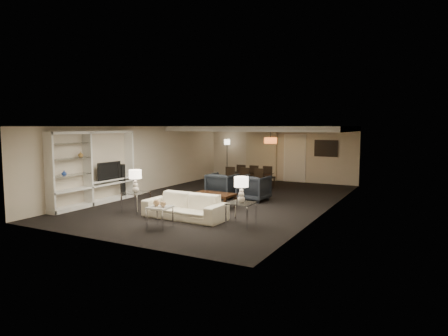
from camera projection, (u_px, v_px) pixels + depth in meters
floor at (224, 200)px, 13.55m from camera, size 11.00×11.00×0.00m
ceiling at (224, 126)px, 13.29m from camera, size 7.00×11.00×0.02m
wall_back at (280, 154)px, 18.25m from camera, size 7.00×0.02×2.50m
wall_front at (105, 185)px, 8.59m from camera, size 7.00×0.02×2.50m
wall_left at (142, 160)px, 15.05m from camera, size 0.02×11.00×2.50m
wall_right at (328, 169)px, 11.79m from camera, size 0.02×11.00×2.50m
ceiling_soffit at (264, 129)px, 16.38m from camera, size 7.00×4.00×0.20m
curtains at (261, 154)px, 18.61m from camera, size 1.50×0.12×2.40m
door at (295, 159)px, 17.92m from camera, size 0.90×0.05×2.10m
painting at (326, 148)px, 17.21m from camera, size 0.95×0.04×0.65m
media_unit at (94, 168)px, 12.68m from camera, size 0.38×3.40×2.35m
pendant_light at (271, 141)px, 16.29m from camera, size 0.52×0.52×0.24m
sofa at (185, 206)px, 10.83m from camera, size 2.34×0.98×0.68m
coffee_table at (214, 201)px, 12.24m from camera, size 1.29×0.78×0.45m
armchair_left at (222, 185)px, 13.99m from camera, size 0.94×0.96×0.86m
armchair_right at (254, 188)px, 13.44m from camera, size 0.98×1.01×0.86m
side_table_left at (136, 202)px, 11.62m from camera, size 0.64×0.64×0.59m
side_table_right at (241, 214)px, 10.04m from camera, size 0.65×0.65×0.59m
table_lamp_left at (135, 181)px, 11.56m from camera, size 0.37×0.37×0.66m
table_lamp_right at (241, 190)px, 9.97m from camera, size 0.38×0.38×0.66m
marble_table at (160, 217)px, 9.87m from camera, size 0.56×0.56×0.53m
gold_gourd_a at (157, 203)px, 9.88m from camera, size 0.17×0.17×0.17m
gold_gourd_b at (163, 204)px, 9.78m from camera, size 0.15×0.15×0.15m
television at (107, 171)px, 13.15m from camera, size 1.01×0.13×0.58m
vase_blue at (64, 173)px, 11.67m from camera, size 0.15×0.15×0.16m
vase_amber at (81, 154)px, 12.18m from camera, size 0.16×0.16×0.16m
floor_speaker at (123, 182)px, 13.74m from camera, size 0.17×0.17×1.21m
dining_table at (249, 181)px, 16.03m from camera, size 1.74×1.01×0.60m
chair_nl at (229, 179)px, 15.73m from camera, size 0.45×0.45×0.89m
chair_nm at (242, 179)px, 15.45m from camera, size 0.47×0.47×0.89m
chair_nr at (257, 180)px, 15.17m from camera, size 0.44×0.44×0.89m
chair_fl at (243, 175)px, 16.87m from camera, size 0.44×0.44×0.89m
chair_fm at (256, 176)px, 16.59m from camera, size 0.42×0.42×0.89m
chair_fr at (269, 177)px, 16.31m from camera, size 0.42×0.42×0.89m
floor_lamp at (227, 159)px, 19.04m from camera, size 0.35×0.35×1.88m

